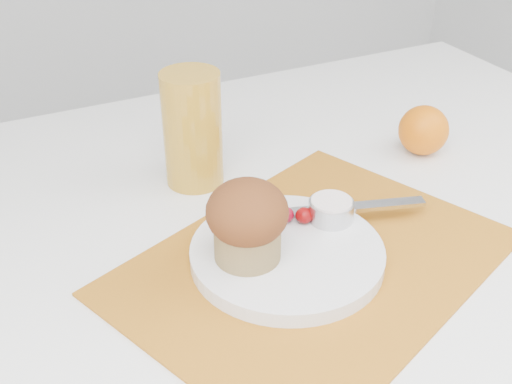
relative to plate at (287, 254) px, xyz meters
name	(u,v)px	position (x,y,z in m)	size (l,w,h in m)	color
placemat	(314,263)	(0.03, -0.02, -0.01)	(0.43, 0.32, 0.00)	#AF6718
plate	(287,254)	(0.00, 0.00, 0.00)	(0.22, 0.22, 0.02)	white
ramekin	(331,210)	(0.07, 0.03, 0.02)	(0.05, 0.05, 0.02)	silver
cream	(332,202)	(0.07, 0.03, 0.03)	(0.05, 0.05, 0.01)	white
raspberry_near	(285,215)	(0.02, 0.05, 0.02)	(0.02, 0.02, 0.02)	#55020F
raspberry_far	(304,215)	(0.04, 0.04, 0.02)	(0.02, 0.02, 0.02)	#550203
butter_knife	(342,208)	(0.10, 0.04, 0.01)	(0.21, 0.02, 0.01)	silver
orange	(423,130)	(0.30, 0.14, 0.02)	(0.07, 0.07, 0.07)	orange
juice_glass	(193,129)	(-0.03, 0.22, 0.07)	(0.08, 0.08, 0.16)	#C18C24
muffin	(247,220)	(-0.05, 0.01, 0.06)	(0.09, 0.09, 0.09)	olive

